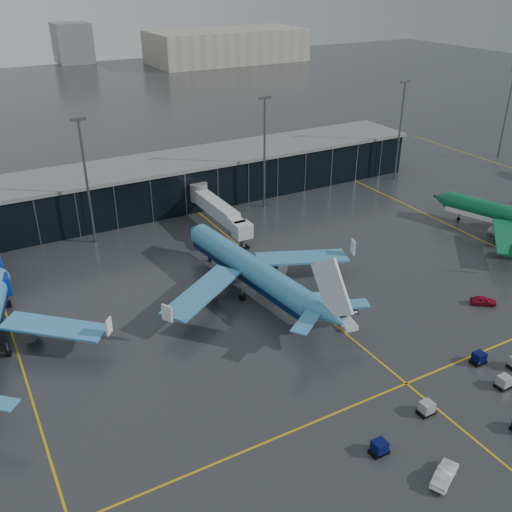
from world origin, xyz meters
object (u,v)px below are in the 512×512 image
service_van_red (483,301)px  service_van_white (445,474)px  baggage_carts (473,395)px  mobile_airstair (348,322)px  airliner_klm_near (249,254)px

service_van_red → service_van_white: 40.49m
baggage_carts → mobile_airstair: bearing=100.0°
airliner_klm_near → mobile_airstair: size_ratio=12.65×
mobile_airstair → service_van_white: size_ratio=0.72×
baggage_carts → service_van_red: (19.98, 15.87, -0.04)m
mobile_airstair → service_van_red: 24.49m
airliner_klm_near → service_van_red: (31.77, -23.36, -6.19)m
airliner_klm_near → service_van_red: bearing=-43.0°
baggage_carts → service_van_white: baggage_carts is taller
mobile_airstair → service_van_white: bearing=-96.4°
mobile_airstair → service_van_red: (23.81, -5.76, -0.05)m
service_van_red → service_van_white: bearing=161.3°
mobile_airstair → service_van_red: bearing=-2.8°
mobile_airstair → service_van_white: (-9.12, -29.33, 0.04)m
airliner_klm_near → mobile_airstair: airliner_klm_near is taller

